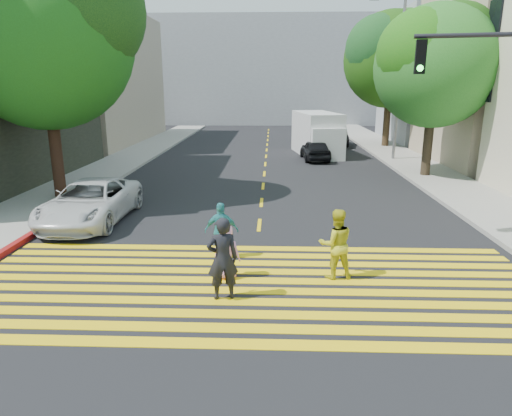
# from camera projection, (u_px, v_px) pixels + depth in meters

# --- Properties ---
(ground) EXTENTS (120.00, 120.00, 0.00)m
(ground) POSITION_uv_depth(u_px,v_px,m) (251.00, 312.00, 9.33)
(ground) COLOR black
(sidewalk_left) EXTENTS (3.00, 40.00, 0.15)m
(sidewalk_left) POSITION_uv_depth(u_px,v_px,m) (141.00, 152.00, 30.82)
(sidewalk_left) COLOR gray
(sidewalk_left) RESTS_ON ground
(sidewalk_right) EXTENTS (3.00, 60.00, 0.15)m
(sidewalk_right) POSITION_uv_depth(u_px,v_px,m) (429.00, 174.00, 23.48)
(sidewalk_right) COLOR gray
(sidewalk_right) RESTS_ON ground
(curb_red) EXTENTS (0.20, 8.00, 0.16)m
(curb_red) POSITION_uv_depth(u_px,v_px,m) (55.00, 221.00, 15.33)
(curb_red) COLOR maroon
(curb_red) RESTS_ON ground
(crosswalk) EXTENTS (13.40, 5.30, 0.01)m
(crosswalk) POSITION_uv_depth(u_px,v_px,m) (253.00, 285.00, 10.55)
(crosswalk) COLOR yellow
(crosswalk) RESTS_ON ground
(lane_line) EXTENTS (0.12, 34.40, 0.01)m
(lane_line) POSITION_uv_depth(u_px,v_px,m) (266.00, 153.00, 31.03)
(lane_line) COLOR yellow
(lane_line) RESTS_ON ground
(building_left_tan) EXTENTS (12.00, 16.00, 10.00)m
(building_left_tan) POSITION_uv_depth(u_px,v_px,m) (63.00, 78.00, 35.58)
(building_left_tan) COLOR tan
(building_left_tan) RESTS_ON ground
(building_right_grey) EXTENTS (10.00, 10.00, 10.00)m
(building_right_grey) POSITION_uv_depth(u_px,v_px,m) (455.00, 78.00, 36.43)
(building_right_grey) COLOR gray
(building_right_grey) RESTS_ON ground
(backdrop_block) EXTENTS (30.00, 8.00, 12.00)m
(backdrop_block) POSITION_uv_depth(u_px,v_px,m) (270.00, 72.00, 54.05)
(backdrop_block) COLOR gray
(backdrop_block) RESTS_ON ground
(tree_left) EXTENTS (8.34, 7.97, 9.60)m
(tree_left) POSITION_uv_depth(u_px,v_px,m) (45.00, 29.00, 16.86)
(tree_left) COLOR black
(tree_left) RESTS_ON ground
(tree_right_near) EXTENTS (7.25, 7.15, 8.31)m
(tree_right_near) POSITION_uv_depth(u_px,v_px,m) (437.00, 60.00, 21.43)
(tree_right_near) COLOR black
(tree_right_near) RESTS_ON ground
(tree_right_far) EXTENTS (8.71, 8.66, 9.71)m
(tree_right_far) POSITION_uv_depth(u_px,v_px,m) (392.00, 54.00, 32.10)
(tree_right_far) COLOR black
(tree_right_far) RESTS_ON ground
(pedestrian_man) EXTENTS (0.76, 0.59, 1.84)m
(pedestrian_man) POSITION_uv_depth(u_px,v_px,m) (223.00, 259.00, 9.70)
(pedestrian_man) COLOR black
(pedestrian_man) RESTS_ON ground
(pedestrian_woman) EXTENTS (0.91, 0.75, 1.71)m
(pedestrian_woman) POSITION_uv_depth(u_px,v_px,m) (336.00, 244.00, 10.80)
(pedestrian_woman) COLOR gold
(pedestrian_woman) RESTS_ON ground
(pedestrian_child) EXTENTS (0.72, 0.55, 1.33)m
(pedestrian_child) POSITION_uv_depth(u_px,v_px,m) (226.00, 252.00, 10.81)
(pedestrian_child) COLOR #F094CF
(pedestrian_child) RESTS_ON ground
(pedestrian_extra) EXTENTS (0.90, 0.40, 1.53)m
(pedestrian_extra) POSITION_uv_depth(u_px,v_px,m) (222.00, 231.00, 12.07)
(pedestrian_extra) COLOR teal
(pedestrian_extra) RESTS_ON ground
(white_sedan) EXTENTS (2.36, 5.03, 1.39)m
(white_sedan) POSITION_uv_depth(u_px,v_px,m) (90.00, 202.00, 15.31)
(white_sedan) COLOR silver
(white_sedan) RESTS_ON ground
(dark_car_near) EXTENTS (1.78, 3.86, 1.28)m
(dark_car_near) POSITION_uv_depth(u_px,v_px,m) (315.00, 150.00, 27.97)
(dark_car_near) COLOR black
(dark_car_near) RESTS_ON ground
(silver_car) EXTENTS (1.80, 4.17, 1.20)m
(silver_car) POSITION_uv_depth(u_px,v_px,m) (309.00, 131.00, 39.36)
(silver_car) COLOR #989BA2
(silver_car) RESTS_ON ground
(dark_car_parked) EXTENTS (1.60, 4.18, 1.36)m
(dark_car_parked) POSITION_uv_depth(u_px,v_px,m) (337.00, 137.00, 34.63)
(dark_car_parked) COLOR black
(dark_car_parked) RESTS_ON ground
(white_van) EXTENTS (3.07, 6.10, 2.75)m
(white_van) POSITION_uv_depth(u_px,v_px,m) (318.00, 135.00, 29.80)
(white_van) COLOR silver
(white_van) RESTS_ON ground
(street_lamp) EXTENTS (2.13, 0.45, 9.38)m
(street_lamp) POSITION_uv_depth(u_px,v_px,m) (397.00, 69.00, 26.41)
(street_lamp) COLOR slate
(street_lamp) RESTS_ON ground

